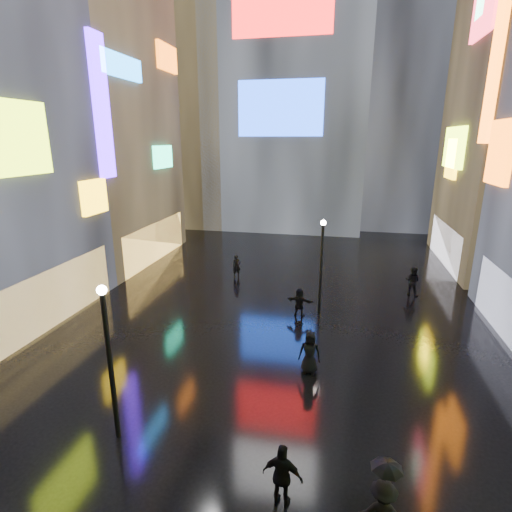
% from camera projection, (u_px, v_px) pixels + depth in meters
% --- Properties ---
extents(ground, '(140.00, 140.00, 0.00)m').
position_uv_depth(ground, '(284.00, 299.00, 23.95)').
color(ground, black).
rests_on(ground, ground).
extents(building_left_far, '(10.28, 12.00, 22.00)m').
position_uv_depth(building_left_far, '(86.00, 115.00, 29.70)').
color(building_left_far, black).
rests_on(building_left_far, ground).
extents(tower_main, '(16.00, 14.20, 42.00)m').
position_uv_depth(tower_main, '(292.00, 21.00, 41.15)').
color(tower_main, black).
rests_on(tower_main, ground).
extents(tower_flank_right, '(12.00, 12.00, 34.00)m').
position_uv_depth(tower_flank_right, '(408.00, 62.00, 41.77)').
color(tower_flank_right, black).
rests_on(tower_flank_right, ground).
extents(tower_flank_left, '(10.00, 10.00, 26.00)m').
position_uv_depth(tower_flank_left, '(188.00, 104.00, 43.75)').
color(tower_flank_left, black).
rests_on(tower_flank_left, ground).
extents(lamp_near, '(0.30, 0.30, 5.20)m').
position_uv_depth(lamp_near, '(109.00, 355.00, 12.09)').
color(lamp_near, black).
rests_on(lamp_near, ground).
extents(lamp_far, '(0.30, 0.30, 5.20)m').
position_uv_depth(lamp_far, '(321.00, 261.00, 21.39)').
color(lamp_far, black).
rests_on(lamp_far, ground).
extents(pedestrian_3, '(1.12, 0.59, 1.83)m').
position_uv_depth(pedestrian_3, '(283.00, 476.00, 10.24)').
color(pedestrian_3, black).
rests_on(pedestrian_3, ground).
extents(pedestrian_4, '(0.92, 0.63, 1.82)m').
position_uv_depth(pedestrian_4, '(310.00, 352.00, 16.20)').
color(pedestrian_4, black).
rests_on(pedestrian_4, ground).
extents(pedestrian_5, '(1.51, 0.70, 1.57)m').
position_uv_depth(pedestrian_5, '(299.00, 302.00, 21.49)').
color(pedestrian_5, black).
rests_on(pedestrian_5, ground).
extents(pedestrian_6, '(0.68, 0.61, 1.56)m').
position_uv_depth(pedestrian_6, '(237.00, 266.00, 27.65)').
color(pedestrian_6, black).
rests_on(pedestrian_6, ground).
extents(pedestrian_7, '(1.07, 0.98, 1.79)m').
position_uv_depth(pedestrian_7, '(413.00, 281.00, 24.41)').
color(pedestrian_7, black).
rests_on(pedestrian_7, ground).
extents(umbrella_1, '(0.72, 0.72, 0.61)m').
position_uv_depth(umbrella_1, '(386.00, 473.00, 8.96)').
color(umbrella_1, black).
rests_on(umbrella_1, pedestrian_2).
extents(umbrella_2, '(1.08, 1.09, 0.83)m').
position_uv_depth(umbrella_2, '(311.00, 323.00, 15.82)').
color(umbrella_2, black).
rests_on(umbrella_2, pedestrian_4).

